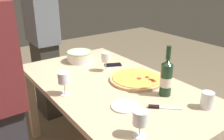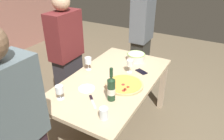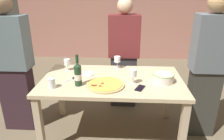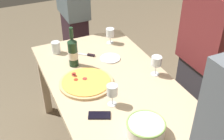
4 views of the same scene
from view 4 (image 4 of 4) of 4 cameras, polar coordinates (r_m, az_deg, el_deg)
dining_table at (r=2.18m, az=0.00°, el=-4.41°), size 1.60×0.90×0.75m
pizza at (r=2.11m, az=-5.27°, el=-2.53°), size 0.41×0.41×0.03m
serving_bowl at (r=1.70m, az=6.87°, el=-11.67°), size 0.24×0.24×0.10m
wine_bottle at (r=2.28m, az=-7.96°, el=3.68°), size 0.08×0.08×0.34m
wine_glass_near_pizza at (r=2.18m, az=9.03°, el=1.72°), size 0.08×0.08×0.16m
wine_glass_by_bottle at (r=2.61m, az=-0.38°, el=7.56°), size 0.08×0.08×0.14m
wine_glass_far_left at (r=1.85m, az=0.04°, el=-4.23°), size 0.08×0.08×0.16m
cup_amber at (r=2.52m, az=-11.33°, el=4.53°), size 0.08×0.08×0.10m
side_plate at (r=2.41m, az=-0.36°, el=2.42°), size 0.17×0.17×0.01m
cell_phone at (r=1.84m, az=-2.58°, el=-9.19°), size 0.12×0.16×0.01m
pizza_knife at (r=2.47m, az=-5.14°, el=3.13°), size 0.15×0.16×0.02m
person_host at (r=3.10m, az=-7.85°, el=11.48°), size 0.44×0.24×1.67m
person_guest_right at (r=2.37m, az=18.17°, el=1.62°), size 0.44×0.24×1.61m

